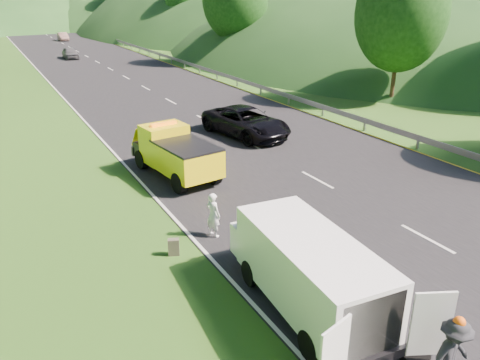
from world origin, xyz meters
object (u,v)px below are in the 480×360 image
white_van (307,268)px  suitcase (174,247)px  spare_tire (414,360)px  passing_suv (246,136)px  woman (214,236)px  tow_truck (175,152)px  child (303,260)px

white_van → suitcase: 4.69m
spare_tire → passing_suv: 17.98m
woman → white_van: bearing=165.9°
tow_truck → child: size_ratio=5.83×
passing_suv → woman: bearing=-134.5°
white_van → passing_suv: (6.33, 14.45, -1.20)m
woman → spare_tire: 7.51m
spare_tire → passing_suv: passing_suv is taller
tow_truck → spare_tire: 13.30m
woman → suitcase: bearing=87.9°
suitcase → passing_suv: 13.31m
tow_truck → white_van: (-0.53, -10.51, 0.10)m
tow_truck → white_van: bearing=-100.3°
woman → spare_tire: (1.47, -7.36, 0.00)m
tow_truck → child: 8.67m
tow_truck → passing_suv: 7.10m
child → passing_suv: bearing=116.4°
white_van → spare_tire: white_van is taller
child → passing_suv: size_ratio=0.16×
suitcase → child: bearing=-32.7°
child → passing_suv: passing_suv is taller
suitcase → tow_truck: bearing=68.0°
woman → child: 3.21m
white_van → spare_tire: bearing=-64.4°
suitcase → spare_tire: suitcase is taller
suitcase → spare_tire: 7.53m
tow_truck → child: (0.81, -8.56, -1.10)m
child → passing_suv: (5.00, 12.50, 0.00)m
white_van → suitcase: bearing=121.3°
spare_tire → tow_truck: bearing=92.2°
passing_suv → tow_truck: bearing=-155.8°
white_van → suitcase: size_ratio=11.00×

